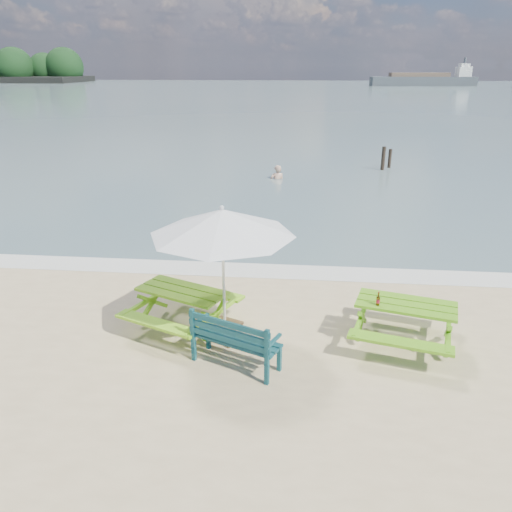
# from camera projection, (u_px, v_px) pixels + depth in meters

# --- Properties ---
(sea) EXTENTS (300.00, 300.00, 0.00)m
(sea) POSITION_uv_depth(u_px,v_px,m) (305.00, 94.00, 86.73)
(sea) COLOR slate
(sea) RESTS_ON ground
(foam_strip) EXTENTS (22.00, 0.90, 0.01)m
(foam_strip) POSITION_uv_depth(u_px,v_px,m) (279.00, 271.00, 12.03)
(foam_strip) COLOR silver
(foam_strip) RESTS_ON ground
(picnic_table_left) EXTENTS (2.24, 2.33, 0.79)m
(picnic_table_left) POSITION_uv_depth(u_px,v_px,m) (183.00, 310.00, 9.34)
(picnic_table_left) COLOR #75B51B
(picnic_table_left) RESTS_ON ground
(picnic_table_right) EXTENTS (2.10, 2.24, 0.80)m
(picnic_table_right) POSITION_uv_depth(u_px,v_px,m) (404.00, 324.00, 8.79)
(picnic_table_right) COLOR #5A9D17
(picnic_table_right) RESTS_ON ground
(park_bench) EXTENTS (1.56, 1.05, 0.92)m
(park_bench) POSITION_uv_depth(u_px,v_px,m) (236.00, 350.00, 8.19)
(park_bench) COLOR #103C42
(park_bench) RESTS_ON ground
(side_table) EXTENTS (0.65, 0.65, 0.32)m
(side_table) POSITION_uv_depth(u_px,v_px,m) (225.00, 331.00, 8.99)
(side_table) COLOR brown
(side_table) RESTS_ON ground
(patio_umbrella) EXTENTS (3.26, 3.26, 2.45)m
(patio_umbrella) POSITION_uv_depth(u_px,v_px,m) (222.00, 222.00, 8.26)
(patio_umbrella) COLOR silver
(patio_umbrella) RESTS_ON ground
(beer_bottle) EXTENTS (0.06, 0.06, 0.24)m
(beer_bottle) POSITION_uv_depth(u_px,v_px,m) (378.00, 301.00, 8.55)
(beer_bottle) COLOR brown
(beer_bottle) RESTS_ON picnic_table_right
(swimmer) EXTENTS (0.70, 0.54, 1.70)m
(swimmer) POSITION_uv_depth(u_px,v_px,m) (277.00, 184.00, 21.96)
(swimmer) COLOR tan
(swimmer) RESTS_ON ground
(mooring_pilings) EXTENTS (0.57, 0.77, 1.30)m
(mooring_pilings) POSITION_uv_depth(u_px,v_px,m) (386.00, 160.00, 23.76)
(mooring_pilings) COLOR black
(mooring_pilings) RESTS_ON ground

